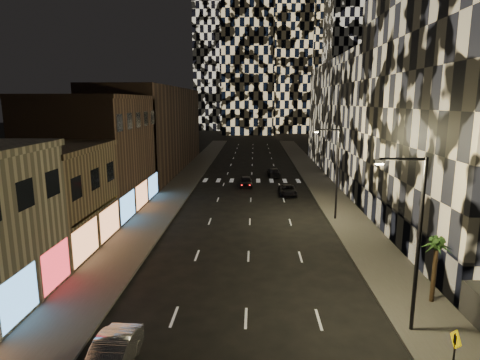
# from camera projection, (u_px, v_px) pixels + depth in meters

# --- Properties ---
(sidewalk_left) EXTENTS (4.00, 120.00, 0.15)m
(sidewalk_left) POSITION_uv_depth(u_px,v_px,m) (186.00, 180.00, 60.69)
(sidewalk_left) COLOR #47443F
(sidewalk_left) RESTS_ON ground
(sidewalk_right) EXTENTS (4.00, 120.00, 0.15)m
(sidewalk_right) POSITION_uv_depth(u_px,v_px,m) (318.00, 181.00, 59.98)
(sidewalk_right) COLOR #47443F
(sidewalk_right) RESTS_ON ground
(curb_left) EXTENTS (0.20, 120.00, 0.15)m
(curb_left) POSITION_uv_depth(u_px,v_px,m) (199.00, 180.00, 60.61)
(curb_left) COLOR #4C4C47
(curb_left) RESTS_ON ground
(curb_right) EXTENTS (0.20, 120.00, 0.15)m
(curb_right) POSITION_uv_depth(u_px,v_px,m) (304.00, 180.00, 60.05)
(curb_right) COLOR #4C4C47
(curb_right) RESTS_ON ground
(retail_tan) EXTENTS (10.00, 10.00, 8.00)m
(retail_tan) POSITION_uv_depth(u_px,v_px,m) (35.00, 201.00, 31.75)
(retail_tan) COLOR brown
(retail_tan) RESTS_ON ground
(retail_brown) EXTENTS (10.00, 15.00, 12.00)m
(retail_brown) POSITION_uv_depth(u_px,v_px,m) (95.00, 155.00, 43.61)
(retail_brown) COLOR brown
(retail_brown) RESTS_ON ground
(retail_filler_left) EXTENTS (10.00, 40.00, 14.00)m
(retail_filler_left) POSITION_uv_depth(u_px,v_px,m) (154.00, 129.00, 69.40)
(retail_filler_left) COLOR brown
(retail_filler_left) RESTS_ON ground
(midrise_base) EXTENTS (0.60, 25.00, 3.00)m
(midrise_base) POSITION_uv_depth(u_px,v_px,m) (391.00, 222.00, 34.62)
(midrise_base) COLOR #383838
(midrise_base) RESTS_ON ground
(midrise_filler_right) EXTENTS (16.00, 40.00, 18.00)m
(midrise_filler_right) POSITION_uv_depth(u_px,v_px,m) (376.00, 118.00, 64.76)
(midrise_filler_right) COLOR #232326
(midrise_filler_right) RESTS_ON ground
(streetlight_near) EXTENTS (2.55, 0.25, 9.00)m
(streetlight_near) POSITION_uv_depth(u_px,v_px,m) (415.00, 233.00, 19.80)
(streetlight_near) COLOR black
(streetlight_near) RESTS_ON sidewalk_right
(streetlight_far) EXTENTS (2.55, 0.25, 9.00)m
(streetlight_far) POSITION_uv_depth(u_px,v_px,m) (335.00, 167.00, 39.41)
(streetlight_far) COLOR black
(streetlight_far) RESTS_ON sidewalk_right
(car_silver_parked) EXTENTS (1.67, 4.61, 1.51)m
(car_silver_parked) POSITION_uv_depth(u_px,v_px,m) (111.00, 358.00, 17.51)
(car_silver_parked) COLOR #9FA0A5
(car_silver_parked) RESTS_ON ground
(car_dark_midlane) EXTENTS (1.87, 4.28, 1.43)m
(car_dark_midlane) POSITION_uv_depth(u_px,v_px,m) (246.00, 182.00, 55.95)
(car_dark_midlane) COLOR black
(car_dark_midlane) RESTS_ON ground
(car_dark_oncoming) EXTENTS (1.98, 4.76, 1.38)m
(car_dark_oncoming) POSITION_uv_depth(u_px,v_px,m) (274.00, 172.00, 63.47)
(car_dark_oncoming) COLOR black
(car_dark_oncoming) RESTS_ON ground
(car_dark_rightlane) EXTENTS (2.18, 4.61, 1.27)m
(car_dark_rightlane) POSITION_uv_depth(u_px,v_px,m) (288.00, 190.00, 50.85)
(car_dark_rightlane) COLOR black
(car_dark_rightlane) RESTS_ON ground
(ped_sign) EXTENTS (0.08, 0.86, 2.60)m
(ped_sign) POSITION_uv_depth(u_px,v_px,m) (455.00, 349.00, 16.25)
(ped_sign) COLOR black
(ped_sign) RESTS_ON sidewalk_right
(palm_tree) EXTENTS (2.00, 2.02, 3.97)m
(palm_tree) POSITION_uv_depth(u_px,v_px,m) (436.00, 249.00, 23.07)
(palm_tree) COLOR #47331E
(palm_tree) RESTS_ON sidewalk_right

